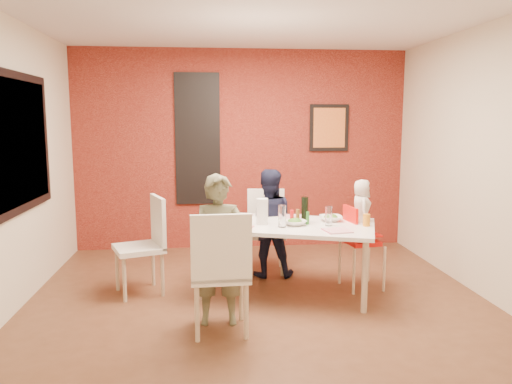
{
  "coord_description": "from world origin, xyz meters",
  "views": [
    {
      "loc": [
        -0.48,
        -4.57,
        1.76
      ],
      "look_at": [
        0.0,
        0.3,
        1.05
      ],
      "focal_mm": 35.0,
      "sensor_mm": 36.0,
      "label": 1
    }
  ],
  "objects": [
    {
      "name": "ground",
      "position": [
        0.0,
        0.0,
        0.0
      ],
      "size": [
        4.5,
        4.5,
        0.0
      ],
      "primitive_type": "plane",
      "color": "brown",
      "rests_on": "ground"
    },
    {
      "name": "ceiling",
      "position": [
        0.0,
        0.0,
        2.7
      ],
      "size": [
        4.5,
        4.5,
        0.02
      ],
      "primitive_type": "cube",
      "color": "silver",
      "rests_on": "wall_back"
    },
    {
      "name": "wall_back",
      "position": [
        0.0,
        2.25,
        1.35
      ],
      "size": [
        4.5,
        0.02,
        2.7
      ],
      "primitive_type": "cube",
      "color": "beige",
      "rests_on": "ground"
    },
    {
      "name": "wall_front",
      "position": [
        0.0,
        -2.25,
        1.35
      ],
      "size": [
        4.5,
        0.02,
        2.7
      ],
      "primitive_type": "cube",
      "color": "beige",
      "rests_on": "ground"
    },
    {
      "name": "wall_left",
      "position": [
        -2.25,
        0.0,
        1.35
      ],
      "size": [
        0.02,
        4.5,
        2.7
      ],
      "primitive_type": "cube",
      "color": "beige",
      "rests_on": "ground"
    },
    {
      "name": "wall_right",
      "position": [
        2.25,
        0.0,
        1.35
      ],
      "size": [
        0.02,
        4.5,
        2.7
      ],
      "primitive_type": "cube",
      "color": "beige",
      "rests_on": "ground"
    },
    {
      "name": "brick_accent_wall",
      "position": [
        0.0,
        2.23,
        1.35
      ],
      "size": [
        4.5,
        0.02,
        2.7
      ],
      "primitive_type": "cube",
      "color": "maroon",
      "rests_on": "ground"
    },
    {
      "name": "picture_window_frame",
      "position": [
        -2.22,
        0.2,
        1.55
      ],
      "size": [
        0.05,
        1.7,
        1.3
      ],
      "primitive_type": "cube",
      "color": "black",
      "rests_on": "wall_left"
    },
    {
      "name": "picture_window_pane",
      "position": [
        -2.21,
        0.2,
        1.55
      ],
      "size": [
        0.02,
        1.55,
        1.15
      ],
      "primitive_type": "cube",
      "color": "black",
      "rests_on": "wall_left"
    },
    {
      "name": "glassblock_strip",
      "position": [
        -0.6,
        2.21,
        1.5
      ],
      "size": [
        0.55,
        0.03,
        1.7
      ],
      "primitive_type": "cube",
      "color": "silver",
      "rests_on": "wall_back"
    },
    {
      "name": "glassblock_surround",
      "position": [
        -0.6,
        2.21,
        1.5
      ],
      "size": [
        0.6,
        0.03,
        1.76
      ],
      "primitive_type": "cube",
      "color": "black",
      "rests_on": "wall_back"
    },
    {
      "name": "art_print_frame",
      "position": [
        1.2,
        2.21,
        1.65
      ],
      "size": [
        0.54,
        0.03,
        0.64
      ],
      "primitive_type": "cube",
      "color": "black",
      "rests_on": "wall_back"
    },
    {
      "name": "art_print_canvas",
      "position": [
        1.2,
        2.19,
        1.65
      ],
      "size": [
        0.44,
        0.01,
        0.54
      ],
      "primitive_type": "cube",
      "color": "orange",
      "rests_on": "wall_back"
    },
    {
      "name": "dining_table",
      "position": [
        0.33,
        0.33,
        0.65
      ],
      "size": [
        1.93,
        1.45,
        0.72
      ],
      "rotation": [
        0.0,
        0.0,
        -0.32
      ],
      "color": "white",
      "rests_on": "ground"
    },
    {
      "name": "chair_near",
      "position": [
        -0.38,
        -0.65,
        0.58
      ],
      "size": [
        0.5,
        0.5,
        1.04
      ],
      "rotation": [
        0.0,
        0.0,
        3.17
      ],
      "color": "white",
      "rests_on": "ground"
    },
    {
      "name": "chair_far",
      "position": [
        0.2,
        1.14,
        0.53
      ],
      "size": [
        0.48,
        0.48,
        0.95
      ],
      "rotation": [
        0.0,
        0.0,
        -0.09
      ],
      "color": "white",
      "rests_on": "ground"
    },
    {
      "name": "chair_left",
      "position": [
        -1.1,
        0.47,
        0.55
      ],
      "size": [
        0.59,
        0.59,
        0.99
      ],
      "rotation": [
        0.0,
        0.0,
        5.06
      ],
      "color": "white",
      "rests_on": "ground"
    },
    {
      "name": "high_chair",
      "position": [
        1.08,
        0.37,
        0.53
      ],
      "size": [
        0.42,
        0.42,
        0.88
      ],
      "rotation": [
        0.0,
        0.0,
        1.74
      ],
      "color": "red",
      "rests_on": "ground"
    },
    {
      "name": "child_near",
      "position": [
        -0.39,
        -0.4,
        0.65
      ],
      "size": [
        0.49,
        0.33,
        1.31
      ],
      "primitive_type": "imported",
      "rotation": [
        0.0,
        0.0,
        -0.03
      ],
      "color": "#5E5E43",
      "rests_on": "ground"
    },
    {
      "name": "child_far",
      "position": [
        0.19,
        0.89,
        0.61
      ],
      "size": [
        0.63,
        0.51,
        1.22
      ],
      "primitive_type": "imported",
      "rotation": [
        0.0,
        0.0,
        3.05
      ],
      "color": "black",
      "rests_on": "ground"
    },
    {
      "name": "toddler",
      "position": [
        1.11,
        0.38,
        0.83
      ],
      "size": [
        0.23,
        0.33,
        0.63
      ],
      "primitive_type": "imported",
      "rotation": [
        0.0,
        0.0,
        1.48
      ],
      "color": "beige",
      "rests_on": "high_chair"
    },
    {
      "name": "plate_near_left",
      "position": [
        -0.15,
        0.17,
        0.72
      ],
      "size": [
        0.26,
        0.26,
        0.01
      ],
      "primitive_type": "cube",
      "rotation": [
        0.0,
        0.0,
        -0.36
      ],
      "color": "white",
      "rests_on": "dining_table"
    },
    {
      "name": "plate_far_mid",
      "position": [
        0.45,
        0.66,
        0.72
      ],
      "size": [
        0.28,
        0.28,
        0.01
      ],
      "primitive_type": "cube",
      "rotation": [
        0.0,
        0.0,
        -0.22
      ],
      "color": "silver",
      "rests_on": "dining_table"
    },
    {
      "name": "plate_near_right",
      "position": [
        0.74,
        -0.06,
        0.72
      ],
      "size": [
        0.27,
        0.27,
        0.01
      ],
      "primitive_type": "cube",
      "rotation": [
        0.0,
        0.0,
        0.16
      ],
      "color": "white",
      "rests_on": "dining_table"
    },
    {
      "name": "plate_far_left",
      "position": [
        -0.11,
        0.76,
        0.72
      ],
      "size": [
        0.26,
        0.26,
        0.01
      ],
      "primitive_type": "cube",
      "rotation": [
        0.0,
        0.0,
        -0.22
      ],
      "color": "white",
      "rests_on": "dining_table"
    },
    {
      "name": "salad_bowl_a",
      "position": [
        0.39,
        0.25,
        0.74
      ],
      "size": [
        0.28,
        0.28,
        0.05
      ],
      "primitive_type": "imported",
      "rotation": [
        0.0,
        0.0,
        0.41
      ],
      "color": "white",
      "rests_on": "dining_table"
    },
    {
      "name": "salad_bowl_b",
      "position": [
        0.79,
        0.42,
        0.74
      ],
      "size": [
        0.24,
        0.24,
        0.06
      ],
      "primitive_type": "imported",
      "rotation": [
        0.0,
        0.0,
        -0.03
      ],
      "color": "white",
      "rests_on": "dining_table"
    },
    {
      "name": "wine_bottle",
      "position": [
        0.5,
        0.35,
        0.85
      ],
      "size": [
        0.07,
        0.07,
        0.27
      ],
      "primitive_type": "cylinder",
      "color": "black",
      "rests_on": "dining_table"
    },
    {
      "name": "wine_glass_a",
      "position": [
        0.24,
        0.18,
        0.82
      ],
      "size": [
        0.08,
        0.08,
        0.22
      ],
      "primitive_type": "cylinder",
      "color": "white",
      "rests_on": "dining_table"
    },
    {
      "name": "wine_glass_b",
      "position": [
        0.71,
        0.19,
        0.81
      ],
      "size": [
        0.07,
        0.07,
        0.19
      ],
      "primitive_type": "cylinder",
      "color": "white",
      "rests_on": "dining_table"
    },
    {
      "name": "paper_towel_roll",
      "position": [
        0.07,
        0.33,
        0.85
      ],
      "size": [
        0.12,
        0.12,
        0.26
      ],
      "primitive_type": "cylinder",
      "color": "white",
      "rests_on": "dining_table"
    },
    {
      "name": "condiment_red",
      "position": [
        0.36,
        0.27,
        0.79
      ],
      "size": [
        0.04,
        0.04,
        0.15
      ],
      "primitive_type": "cylinder",
      "color": "red",
      "rests_on": "dining_table"
    },
    {
      "name": "condiment_green",
      "position": [
        0.52,
        0.28,
        0.78
      ],
      "size": [
        0.03,
        0.03,
        0.13
      ],
      "primitive_type": "cylinder",
      "color": "#2A6E24",
      "rests_on": "dining_table"
    },
    {
      "name": "condiment_brown",
      "position": [
        0.43,
        0.34,
        0.79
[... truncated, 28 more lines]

